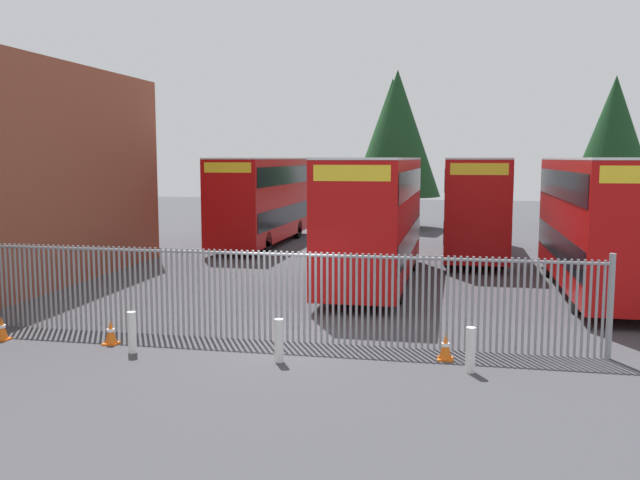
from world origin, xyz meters
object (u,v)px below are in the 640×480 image
object	(u,v)px
bollard_near_right	(471,350)
double_decker_bus_near_gate	(599,219)
traffic_cone_by_gate	(111,332)
traffic_cone_mid_forecourt	(2,328)
double_decker_bus_behind_fence_left	(375,215)
bollard_center_front	(279,341)
bollard_near_left	(132,332)
double_decker_bus_behind_fence_right	(263,197)
double_decker_bus_far_back	(475,202)
traffic_cone_near_kerb	(445,347)

from	to	relation	value
bollard_near_right	double_decker_bus_near_gate	bearing A→B (deg)	66.25
traffic_cone_by_gate	traffic_cone_mid_forecourt	distance (m)	2.79
double_decker_bus_behind_fence_left	traffic_cone_mid_forecourt	xyz separation A→B (m)	(-7.95, -9.45, -2.13)
double_decker_bus_near_gate	double_decker_bus_behind_fence_left	distance (m)	7.36
bollard_center_front	bollard_near_left	bearing A→B (deg)	179.69
traffic_cone_by_gate	bollard_near_left	bearing A→B (deg)	-33.79
double_decker_bus_near_gate	bollard_near_right	size ratio (longest dim) A/B	11.38
double_decker_bus_behind_fence_right	bollard_near_left	bearing A→B (deg)	-82.42
double_decker_bus_behind_fence_right	bollard_near_right	xyz separation A→B (m)	(10.13, -19.62, -1.95)
bollard_near_left	double_decker_bus_far_back	bearing A→B (deg)	65.78
bollard_near_left	bollard_near_right	world-z (taller)	same
double_decker_bus_behind_fence_right	bollard_near_right	size ratio (longest dim) A/B	11.38
double_decker_bus_near_gate	double_decker_bus_far_back	xyz separation A→B (m)	(-3.77, 8.06, 0.00)
bollard_center_front	bollard_near_right	size ratio (longest dim) A/B	1.00
double_decker_bus_behind_fence_left	bollard_near_left	distance (m)	10.92
double_decker_bus_near_gate	bollard_near_right	bearing A→B (deg)	-113.75
double_decker_bus_behind_fence_left	traffic_cone_near_kerb	bearing A→B (deg)	-73.50
bollard_near_right	traffic_cone_mid_forecourt	size ratio (longest dim) A/B	1.61
traffic_cone_by_gate	traffic_cone_mid_forecourt	size ratio (longest dim) A/B	1.00
traffic_cone_near_kerb	double_decker_bus_behind_fence_right	bearing A→B (deg)	117.05
double_decker_bus_behind_fence_left	traffic_cone_mid_forecourt	bearing A→B (deg)	-130.06
double_decker_bus_near_gate	double_decker_bus_behind_fence_right	xyz separation A→B (m)	(-14.30, 10.13, 0.00)
double_decker_bus_behind_fence_right	traffic_cone_near_kerb	xyz separation A→B (m)	(9.61, -18.83, -2.13)
double_decker_bus_behind_fence_right	double_decker_bus_far_back	distance (m)	10.74
bollard_near_left	double_decker_bus_behind_fence_left	bearing A→B (deg)	66.20
double_decker_bus_behind_fence_right	double_decker_bus_far_back	world-z (taller)	same
bollard_near_right	traffic_cone_by_gate	distance (m)	8.36
bollard_near_left	traffic_cone_near_kerb	world-z (taller)	bollard_near_left
double_decker_bus_behind_fence_left	bollard_center_front	bearing A→B (deg)	-95.11
double_decker_bus_far_back	traffic_cone_near_kerb	bearing A→B (deg)	-93.17
double_decker_bus_behind_fence_left	bollard_near_right	xyz separation A→B (m)	(3.18, -9.77, -1.95)
double_decker_bus_far_back	bollard_near_left	xyz separation A→B (m)	(-7.92, -17.60, -1.95)
bollard_near_left	traffic_cone_near_kerb	size ratio (longest dim) A/B	1.61
double_decker_bus_behind_fence_left	double_decker_bus_far_back	world-z (taller)	same
bollard_center_front	traffic_cone_mid_forecourt	size ratio (longest dim) A/B	1.61
traffic_cone_mid_forecourt	double_decker_bus_behind_fence_left	bearing A→B (deg)	49.94
bollard_center_front	traffic_cone_near_kerb	bearing A→B (deg)	13.82
double_decker_bus_behind_fence_right	traffic_cone_mid_forecourt	distance (m)	19.45
double_decker_bus_far_back	bollard_center_front	xyz separation A→B (m)	(-4.47, -17.62, -1.95)
bollard_near_right	traffic_cone_near_kerb	world-z (taller)	bollard_near_right
double_decker_bus_behind_fence_right	bollard_center_front	size ratio (longest dim) A/B	11.38
double_decker_bus_far_back	traffic_cone_near_kerb	distance (m)	16.91
double_decker_bus_near_gate	double_decker_bus_far_back	bearing A→B (deg)	115.04
double_decker_bus_near_gate	bollard_near_left	xyz separation A→B (m)	(-11.68, -9.54, -1.95)
bollard_near_left	traffic_cone_mid_forecourt	world-z (taller)	bollard_near_left
double_decker_bus_near_gate	traffic_cone_near_kerb	distance (m)	10.10
double_decker_bus_behind_fence_right	bollard_center_front	world-z (taller)	double_decker_bus_behind_fence_right
double_decker_bus_behind_fence_left	bollard_near_left	world-z (taller)	double_decker_bus_behind_fence_left
bollard_near_left	bollard_near_right	xyz separation A→B (m)	(7.51, 0.06, 0.00)
double_decker_bus_near_gate	double_decker_bus_far_back	distance (m)	8.90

